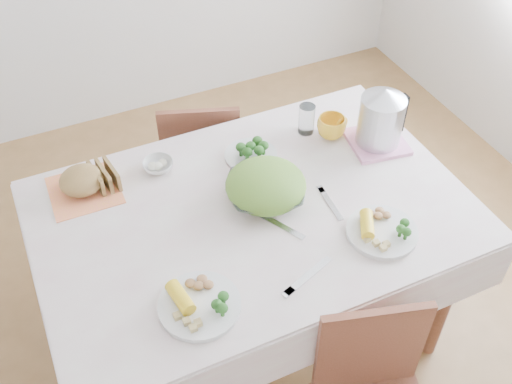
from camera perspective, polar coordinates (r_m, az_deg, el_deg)
name	(u,v)px	position (r m, az deg, el deg)	size (l,w,h in m)	color
floor	(254,330)	(2.69, -0.21, -13.03)	(3.60, 3.60, 0.00)	brown
dining_table	(254,277)	(2.39, -0.24, -8.14)	(1.40, 0.90, 0.75)	brown
tablecloth	(253,210)	(2.10, -0.27, -1.76)	(1.50, 1.00, 0.01)	silver
chair_far	(202,148)	(2.81, -5.19, 4.22)	(0.36, 0.36, 0.80)	brown
salad_bowl	(266,192)	(2.11, 0.93, 0.03)	(0.27, 0.27, 0.07)	white
dinner_plate_left	(200,306)	(1.83, -5.39, -10.73)	(0.25, 0.25, 0.02)	white
dinner_plate_right	(382,232)	(2.05, 11.89, -3.74)	(0.24, 0.24, 0.02)	white
broccoli_plate	(251,156)	(2.29, -0.51, 3.48)	(0.20, 0.20, 0.02)	beige
napkin	(84,190)	(2.25, -16.02, 0.15)	(0.24, 0.24, 0.00)	#F6864F
bread_loaf	(81,179)	(2.21, -16.30, 1.20)	(0.16, 0.15, 0.10)	brown
fruit_bowl	(158,165)	(2.26, -9.30, 2.51)	(0.11, 0.11, 0.04)	white
yellow_mug	(331,127)	(2.39, 7.18, 6.14)	(0.11, 0.11, 0.09)	yellow
glass_tumbler	(307,118)	(2.39, 4.85, 7.00)	(0.06, 0.06, 0.12)	white
pink_tray	(377,142)	(2.40, 11.41, 4.70)	(0.21, 0.21, 0.02)	pink
electric_kettle	(381,119)	(2.33, 11.79, 6.84)	(0.17, 0.17, 0.24)	#B2B5BA
fork_left	(281,226)	(2.04, 2.39, -3.22)	(0.02, 0.19, 0.00)	silver
fork_right	(330,203)	(2.13, 7.09, -1.09)	(0.02, 0.17, 0.00)	silver
knife	(308,276)	(1.91, 4.99, -7.95)	(0.02, 0.20, 0.00)	silver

